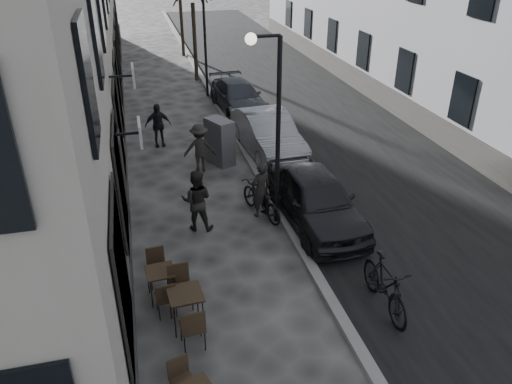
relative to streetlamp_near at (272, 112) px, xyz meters
name	(u,v)px	position (x,y,z in m)	size (l,w,h in m)	color
road	(296,102)	(4.02, 10.00, -3.16)	(7.30, 60.00, 0.00)	black
kerb	(219,107)	(0.37, 10.00, -3.10)	(0.25, 60.00, 0.12)	gray
streetlamp_near	(272,112)	(0.00, 0.00, 0.00)	(0.90, 0.28, 5.09)	black
streetlamp_far	(201,29)	(0.00, 12.00, 0.00)	(0.90, 0.28, 5.09)	black
bistro_set_b	(186,306)	(-2.73, -3.52, -2.66)	(0.72, 1.67, 0.97)	#302215
bistro_set_c	(161,281)	(-3.15, -2.54, -2.71)	(0.65, 1.50, 0.87)	#302215
utility_cabinet	(220,142)	(-0.63, 4.20, -2.38)	(0.57, 1.04, 1.57)	#59595B
bicycle	(261,200)	(-0.17, 0.41, -2.67)	(0.65, 1.88, 0.99)	black
cyclist_rider	(261,190)	(-0.17, 0.41, -2.35)	(0.59, 0.39, 1.61)	black
pedestrian_near	(197,200)	(-1.98, 0.14, -2.31)	(0.83, 0.65, 1.70)	black
pedestrian_mid	(200,148)	(-1.38, 3.74, -2.35)	(1.05, 0.61, 1.63)	#292523
pedestrian_far	(158,125)	(-2.55, 6.25, -2.35)	(0.95, 0.40, 1.62)	black
car_near	(316,198)	(1.17, -0.32, -2.42)	(1.75, 4.35, 1.48)	black
car_mid	(268,134)	(1.17, 4.59, -2.42)	(1.56, 4.48, 1.47)	gray
car_far	(238,97)	(1.17, 9.51, -2.53)	(1.77, 4.36, 1.27)	#32343B
moped	(385,285)	(1.37, -4.00, -2.56)	(0.57, 2.00, 1.20)	black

